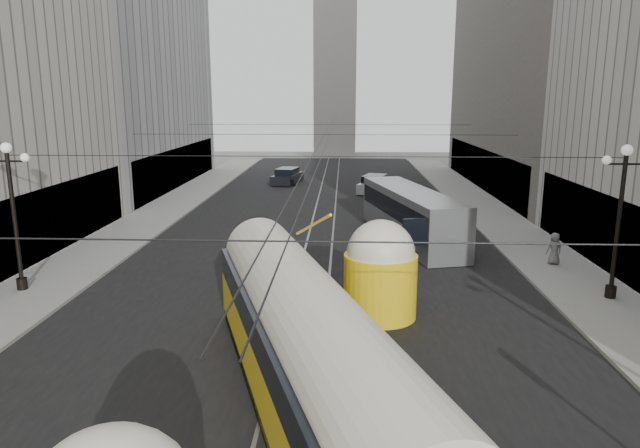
{
  "coord_description": "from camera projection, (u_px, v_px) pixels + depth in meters",
  "views": [
    {
      "loc": [
        1.4,
        -5.13,
        8.33
      ],
      "look_at": [
        0.52,
        15.75,
        3.69
      ],
      "focal_mm": 32.0,
      "sensor_mm": 36.0,
      "label": 1
    }
  ],
  "objects": [
    {
      "name": "distant_tower",
      "position": [
        335.0,
        50.0,
        81.65
      ],
      "size": [
        6.0,
        6.0,
        31.36
      ],
      "color": "#B2AFA8",
      "rests_on": "ground"
    },
    {
      "name": "lamppost_left_mid",
      "position": [
        13.0,
        208.0,
        24.13
      ],
      "size": [
        1.86,
        0.44,
        6.37
      ],
      "color": "black",
      "rests_on": "sidewalk_left"
    },
    {
      "name": "rail_right",
      "position": [
        334.0,
        224.0,
        38.54
      ],
      "size": [
        0.12,
        85.0,
        0.04
      ],
      "primitive_type": "cube",
      "color": "gray",
      "rests_on": "ground"
    },
    {
      "name": "sedan_dark_far",
      "position": [
        287.0,
        177.0,
        56.39
      ],
      "size": [
        2.93,
        5.19,
        1.54
      ],
      "color": "black",
      "rests_on": "ground"
    },
    {
      "name": "streetcar",
      "position": [
        308.0,
        348.0,
        14.97
      ],
      "size": [
        7.48,
        17.0,
        3.89
      ],
      "color": "yellow",
      "rests_on": "ground"
    },
    {
      "name": "city_bus",
      "position": [
        411.0,
        213.0,
        33.8
      ],
      "size": [
        5.22,
        12.26,
        3.02
      ],
      "color": "gray",
      "rests_on": "ground"
    },
    {
      "name": "building_right_far",
      "position": [
        560.0,
        3.0,
        49.33
      ],
      "size": [
        12.6,
        32.6,
        32.6
      ],
      "color": "#514C47",
      "rests_on": "ground"
    },
    {
      "name": "building_left_far",
      "position": [
        108.0,
        30.0,
        51.41
      ],
      "size": [
        12.6,
        28.6,
        28.6
      ],
      "color": "#999999",
      "rests_on": "ground"
    },
    {
      "name": "sedan_white_far",
      "position": [
        374.0,
        184.0,
        51.25
      ],
      "size": [
        3.38,
        5.27,
        1.55
      ],
      "color": "silver",
      "rests_on": "ground"
    },
    {
      "name": "sidewalk_left",
      "position": [
        164.0,
        211.0,
        42.46
      ],
      "size": [
        4.0,
        72.0,
        0.15
      ],
      "primitive_type": "cube",
      "color": "gray",
      "rests_on": "ground"
    },
    {
      "name": "pedestrian_sidewalk_right",
      "position": [
        554.0,
        248.0,
        28.5
      ],
      "size": [
        0.86,
        0.62,
        1.61
      ],
      "primitive_type": "imported",
      "rotation": [
        0.0,
        0.0,
        3.33
      ],
      "color": "slate",
      "rests_on": "sidewalk_right"
    },
    {
      "name": "road",
      "position": [
        323.0,
        224.0,
        38.57
      ],
      "size": [
        20.0,
        85.0,
        0.02
      ],
      "primitive_type": "cube",
      "color": "black",
      "rests_on": "ground"
    },
    {
      "name": "rail_left",
      "position": [
        312.0,
        223.0,
        38.6
      ],
      "size": [
        0.12,
        85.0,
        0.04
      ],
      "primitive_type": "cube",
      "color": "gray",
      "rests_on": "ground"
    },
    {
      "name": "catenary",
      "position": [
        324.0,
        137.0,
        36.3
      ],
      "size": [
        25.0,
        72.0,
        0.23
      ],
      "color": "black",
      "rests_on": "ground"
    },
    {
      "name": "lamppost_right_mid",
      "position": [
        620.0,
        213.0,
        23.09
      ],
      "size": [
        1.86,
        0.44,
        6.37
      ],
      "color": "black",
      "rests_on": "sidewalk_right"
    },
    {
      "name": "sidewalk_right",
      "position": [
        489.0,
        214.0,
        41.47
      ],
      "size": [
        4.0,
        72.0,
        0.15
      ],
      "primitive_type": "cube",
      "color": "gray",
      "rests_on": "ground"
    }
  ]
}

